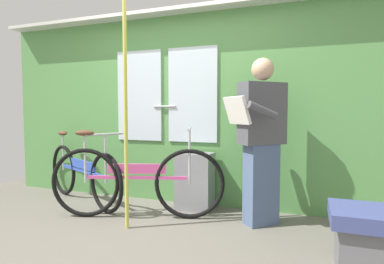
# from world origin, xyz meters

# --- Properties ---
(ground_plane) EXTENTS (5.93, 3.82, 0.04)m
(ground_plane) POSITION_xyz_m (0.00, 0.00, -0.02)
(ground_plane) COLOR #666056
(train_door_wall) EXTENTS (4.93, 0.28, 2.26)m
(train_door_wall) POSITION_xyz_m (-0.01, 1.10, 1.18)
(train_door_wall) COLOR #56934C
(train_door_wall) RESTS_ON ground_plane
(bicycle_near_door) EXTENTS (1.60, 0.83, 0.86)m
(bicycle_near_door) POSITION_xyz_m (-1.11, 0.66, 0.35)
(bicycle_near_door) COLOR black
(bicycle_near_door) RESTS_ON ground_plane
(bicycle_leaning_behind) EXTENTS (1.73, 0.66, 0.93)m
(bicycle_leaning_behind) POSITION_xyz_m (-0.22, 0.39, 0.38)
(bicycle_leaning_behind) COLOR black
(bicycle_leaning_behind) RESTS_ON ground_plane
(passenger_reading_newspaper) EXTENTS (0.60, 0.59, 1.60)m
(passenger_reading_newspaper) POSITION_xyz_m (1.00, 0.64, 0.84)
(passenger_reading_newspaper) COLOR slate
(passenger_reading_newspaper) RESTS_ON ground_plane
(trash_bin_by_wall) EXTENTS (0.40, 0.28, 0.63)m
(trash_bin_by_wall) POSITION_xyz_m (0.24, 0.89, 0.32)
(trash_bin_by_wall) COLOR gray
(trash_bin_by_wall) RESTS_ON ground_plane
(handrail_pole) EXTENTS (0.04, 0.04, 2.22)m
(handrail_pole) POSITION_xyz_m (-0.16, 0.10, 1.11)
(handrail_pole) COLOR #C6C14C
(handrail_pole) RESTS_ON ground_plane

